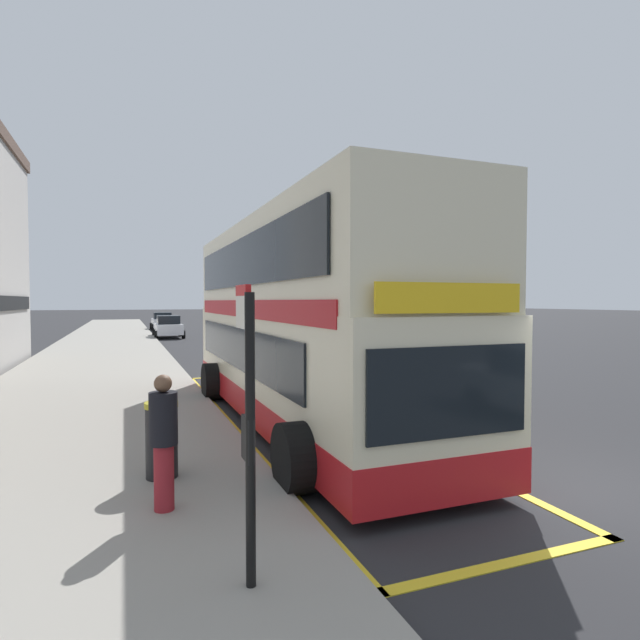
# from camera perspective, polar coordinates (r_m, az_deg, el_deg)

# --- Properties ---
(ground_plane) EXTENTS (260.00, 260.00, 0.00)m
(ground_plane) POSITION_cam_1_polar(r_m,az_deg,el_deg) (37.61, -11.86, -1.99)
(ground_plane) COLOR #28282B
(pavement_near) EXTENTS (6.00, 76.00, 0.14)m
(pavement_near) POSITION_cam_1_polar(r_m,az_deg,el_deg) (37.12, -22.59, -2.05)
(pavement_near) COLOR gray
(pavement_near) RESTS_ON ground
(double_decker_bus) EXTENTS (3.26, 11.35, 4.40)m
(double_decker_bus) POSITION_cam_1_polar(r_m,az_deg,el_deg) (11.30, -2.55, -0.98)
(double_decker_bus) COLOR beige
(double_decker_bus) RESTS_ON ground
(bus_bay_markings) EXTENTS (3.13, 13.94, 0.01)m
(bus_bay_markings) POSITION_cam_1_polar(r_m,az_deg,el_deg) (11.82, -2.82, -10.94)
(bus_bay_markings) COLOR yellow
(bus_bay_markings) RESTS_ON ground
(bus_stop_sign) EXTENTS (0.09, 0.51, 2.69)m
(bus_stop_sign) POSITION_cam_1_polar(r_m,az_deg,el_deg) (4.65, -8.07, -9.77)
(bus_stop_sign) COLOR black
(bus_stop_sign) RESTS_ON pavement_near
(parked_car_white_far) EXTENTS (2.09, 4.20, 1.62)m
(parked_car_white_far) POSITION_cam_1_polar(r_m,az_deg,el_deg) (33.09, -2.45, -1.11)
(parked_car_white_far) COLOR silver
(parked_car_white_far) RESTS_ON ground
(parked_car_white_kerbside) EXTENTS (2.09, 4.20, 1.62)m
(parked_car_white_kerbside) POSITION_cam_1_polar(r_m,az_deg,el_deg) (49.46, -17.30, -0.13)
(parked_car_white_kerbside) COLOR silver
(parked_car_white_kerbside) RESTS_ON ground
(parked_car_white_distant) EXTENTS (2.09, 4.20, 1.62)m
(parked_car_white_distant) POSITION_cam_1_polar(r_m,az_deg,el_deg) (38.54, -16.68, -0.74)
(parked_car_white_distant) COLOR silver
(parked_car_white_distant) RESTS_ON ground
(pedestrian_waiting_near_sign) EXTENTS (0.34, 0.34, 1.66)m
(pedestrian_waiting_near_sign) POSITION_cam_1_polar(r_m,az_deg,el_deg) (6.58, -17.16, -12.42)
(pedestrian_waiting_near_sign) COLOR maroon
(pedestrian_waiting_near_sign) RESTS_ON pavement_near
(litter_bin) EXTENTS (0.47, 0.47, 1.09)m
(litter_bin) POSITION_cam_1_polar(r_m,az_deg,el_deg) (7.84, -17.36, -12.67)
(litter_bin) COLOR black
(litter_bin) RESTS_ON pavement_near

